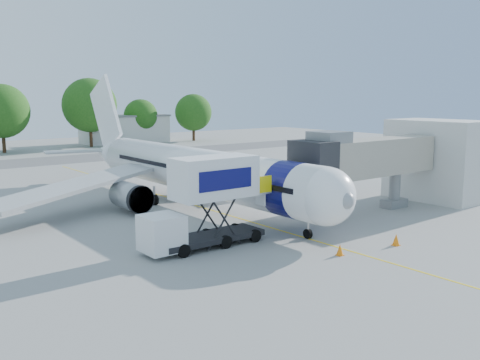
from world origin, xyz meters
TOP-DOWN VIEW (x-y plane):
  - ground at (0.00, 0.00)m, footprint 160.00×160.00m
  - guidance_line at (0.00, 0.00)m, footprint 0.15×70.00m
  - taxiway_strip at (0.00, 42.00)m, footprint 120.00×10.00m
  - aircraft at (0.00, 4.12)m, footprint 34.17×37.73m
  - jet_bridge at (7.99, -7.00)m, footprint 13.90×3.20m
  - terminal_stub at (18.50, -7.00)m, footprint 5.00×8.00m
  - catering_hiloader at (-6.27, -7.00)m, footprint 8.50×2.44m
  - ground_tug at (3.67, -18.63)m, footprint 3.84×3.03m
  - safety_cone_a at (3.15, -13.99)m, footprint 0.46×0.46m
  - safety_cone_b at (-1.16, -13.25)m, footprint 0.43×0.43m
  - outbuilding_right at (22.00, 62.00)m, footprint 16.40×7.40m
  - tree_d at (-1.56, 56.61)m, footprint 8.54×8.54m
  - tree_e at (13.30, 57.59)m, footprint 9.47×9.47m
  - tree_f at (24.84, 60.77)m, footprint 6.53×6.53m
  - tree_g at (34.51, 56.93)m, footprint 7.30×7.30m

SIDE VIEW (x-z plane):
  - ground at x=0.00m, z-range 0.00..0.00m
  - taxiway_strip at x=0.00m, z-range 0.00..0.01m
  - guidance_line at x=0.00m, z-range 0.00..0.01m
  - safety_cone_b at x=-1.16m, z-range -0.01..0.66m
  - safety_cone_a at x=3.15m, z-range -0.02..0.72m
  - ground_tug at x=3.67m, z-range 0.03..1.40m
  - outbuilding_right at x=22.00m, z-range 0.01..5.31m
  - catering_hiloader at x=-6.27m, z-range 0.01..5.51m
  - aircraft at x=0.00m, z-range -2.73..8.62m
  - terminal_stub at x=18.50m, z-range 0.00..7.00m
  - jet_bridge at x=7.99m, z-range 1.04..7.64m
  - tree_f at x=24.84m, z-range 0.89..9.21m
  - tree_g at x=34.51m, z-range 0.99..10.31m
  - tree_d at x=-1.56m, z-range 1.16..12.05m
  - tree_e at x=13.30m, z-range 1.29..13.36m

